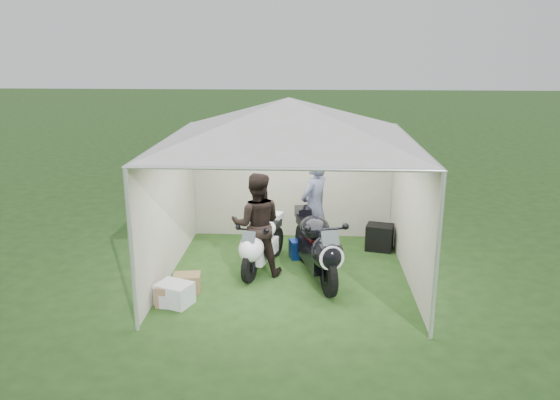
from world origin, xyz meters
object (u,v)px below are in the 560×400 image
Objects in this scene: equipment_box at (379,237)px; crate_1 at (169,294)px; canopy_tent at (289,124)px; person_blue_jacket at (314,207)px; motorcycle_black at (318,245)px; crate_3 at (187,283)px; crate_0 at (175,294)px; person_dark_jacket at (257,224)px; crate_2 at (171,300)px; paddock_stand at (302,249)px; motorcycle_white at (261,243)px.

equipment_box is 4.25m from crate_1.
canopy_tent is 3.07× the size of person_blue_jacket.
motorcycle_black is 2.20m from crate_3.
motorcycle_black is at bearing 25.65° from crate_0.
person_dark_jacket reaches higher than crate_0.
canopy_tent is 19.93× the size of crate_2.
crate_0 is at bearing -143.60° from equipment_box.
equipment_box is 4.27m from crate_2.
person_blue_jacket is at bearing -139.66° from person_dark_jacket.
paddock_stand is 2.81m from crate_1.
paddock_stand is at bearing -137.73° from person_dark_jacket.
person_dark_jacket reaches higher than crate_3.
person_dark_jacket reaches higher than motorcycle_white.
equipment_box is at bearing 42.95° from motorcycle_white.
paddock_stand is at bearing -161.72° from equipment_box.
crate_1 is 0.83× the size of crate_3.
crate_1 is (-2.25, -1.04, -0.44)m from motorcycle_black.
paddock_stand reaches higher than crate_0.
person_dark_jacket is at bearing -134.61° from paddock_stand.
person_blue_jacket is 2.74m from crate_3.
paddock_stand reaches higher than crate_3.
motorcycle_white reaches higher than crate_3.
crate_3 is (0.17, 0.46, -0.02)m from crate_1.
person_dark_jacket is at bearing 47.72° from crate_2.
equipment_box is (2.17, 1.11, -0.25)m from motorcycle_white.
crate_0 is (-1.90, -2.00, -0.00)m from paddock_stand.
crate_0 reaches higher than crate_1.
motorcycle_white is 1.95m from crate_2.
motorcycle_black is (0.50, -0.20, -1.97)m from canopy_tent.
equipment_box reaches higher than crate_0.
canopy_tent is at bearing 35.17° from crate_1.
equipment_box is 1.74× the size of crate_2.
canopy_tent reaches higher than equipment_box.
crate_1 is at bearing -134.78° from paddock_stand.
person_dark_jacket is (-0.53, -0.01, -1.69)m from canopy_tent.
person_blue_jacket reaches higher than motorcycle_white.
paddock_stand is at bearing 45.22° from crate_1.
crate_2 is at bearing -103.78° from crate_3.
motorcycle_white reaches higher than paddock_stand.
person_dark_jacket reaches higher than crate_2.
motorcycle_black is 1.08m from person_dark_jacket.
person_blue_jacket is 3.67× the size of crate_0.
crate_1 is 0.10m from crate_2.
canopy_tent is at bearing -106.89° from paddock_stand.
motorcycle_black is 4.27× the size of crate_0.
paddock_stand is 0.25× the size of person_blue_jacket.
equipment_box is (1.47, 0.48, 0.08)m from paddock_stand.
crate_0 reaches higher than crate_3.
person_dark_jacket reaches higher than equipment_box.
person_dark_jacket is 1.50m from crate_3.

